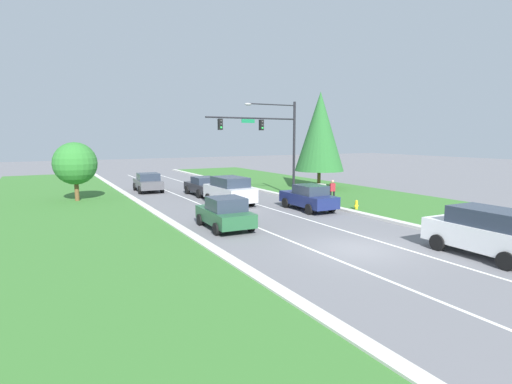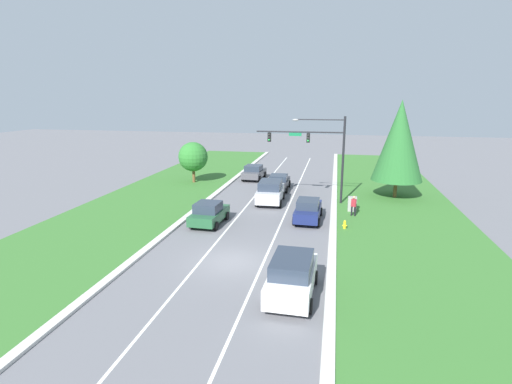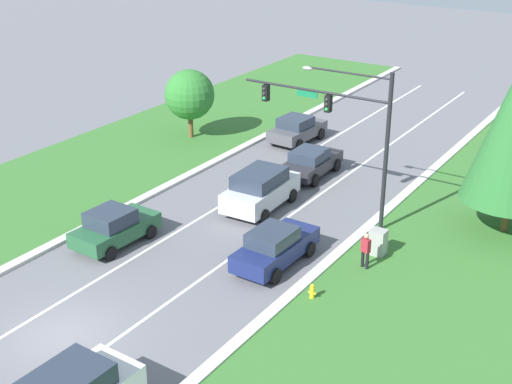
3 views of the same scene
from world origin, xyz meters
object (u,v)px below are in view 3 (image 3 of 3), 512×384
object	(u,v)px
fire_hydrant	(312,292)
oak_near_left_tree	(190,95)
pedestrian	(366,250)
graphite_sedan	(297,129)
navy_sedan	(275,247)
traffic_signal_mast	(343,120)
forest_sedan	(114,227)
utility_cabinet	(378,243)
silver_suv	(261,189)
charcoal_sedan	(311,162)

from	to	relation	value
fire_hydrant	oak_near_left_tree	xyz separation A→B (m)	(-15.99, 12.89, 2.54)
pedestrian	oak_near_left_tree	bearing A→B (deg)	-12.45
graphite_sedan	navy_sedan	size ratio (longest dim) A/B	0.94
oak_near_left_tree	traffic_signal_mast	bearing A→B (deg)	-23.07
navy_sedan	fire_hydrant	size ratio (longest dim) A/B	6.55
traffic_signal_mast	forest_sedan	distance (m)	11.59
navy_sedan	utility_cabinet	size ratio (longest dim) A/B	3.65
navy_sedan	silver_suv	size ratio (longest dim) A/B	0.97
forest_sedan	charcoal_sedan	distance (m)	12.61
fire_hydrant	charcoal_sedan	bearing A→B (deg)	119.15
traffic_signal_mast	pedestrian	distance (m)	6.44
traffic_signal_mast	charcoal_sedan	xyz separation A→B (m)	(-3.94, 4.31, -4.30)
charcoal_sedan	oak_near_left_tree	distance (m)	9.94
pedestrian	traffic_signal_mast	bearing A→B (deg)	-32.85
pedestrian	fire_hydrant	world-z (taller)	pedestrian
traffic_signal_mast	utility_cabinet	xyz separation A→B (m)	(3.10, -2.36, -4.48)
silver_suv	pedestrian	distance (m)	7.67
charcoal_sedan	silver_suv	bearing A→B (deg)	-91.18
traffic_signal_mast	pedestrian	world-z (taller)	traffic_signal_mast
navy_sedan	oak_near_left_tree	distance (m)	17.51
navy_sedan	utility_cabinet	world-z (taller)	navy_sedan
forest_sedan	fire_hydrant	size ratio (longest dim) A/B	5.98
graphite_sedan	oak_near_left_tree	size ratio (longest dim) A/B	0.96
navy_sedan	forest_sedan	bearing A→B (deg)	-160.72
forest_sedan	oak_near_left_tree	world-z (taller)	oak_near_left_tree
traffic_signal_mast	fire_hydrant	distance (m)	8.91
pedestrian	fire_hydrant	distance (m)	3.48
fire_hydrant	pedestrian	bearing A→B (deg)	77.98
forest_sedan	navy_sedan	bearing A→B (deg)	20.26
silver_suv	oak_near_left_tree	bearing A→B (deg)	143.02
charcoal_sedan	graphite_sedan	xyz separation A→B (m)	(-3.51, 4.53, 0.04)
utility_cabinet	navy_sedan	bearing A→B (deg)	-137.32
navy_sedan	silver_suv	bearing A→B (deg)	129.99
pedestrian	oak_near_left_tree	xyz separation A→B (m)	(-16.70, 9.54, 1.95)
silver_suv	utility_cabinet	bearing A→B (deg)	-13.80
graphite_sedan	forest_sedan	bearing A→B (deg)	-86.98
silver_suv	pedestrian	xyz separation A→B (m)	(7.11, -2.87, -0.11)
traffic_signal_mast	pedestrian	xyz separation A→B (m)	(3.15, -3.77, -4.17)
pedestrian	oak_near_left_tree	distance (m)	19.33
utility_cabinet	fire_hydrant	distance (m)	4.82
oak_near_left_tree	forest_sedan	bearing A→B (deg)	-65.76
forest_sedan	navy_sedan	distance (m)	7.51
forest_sedan	utility_cabinet	xyz separation A→B (m)	(10.54, 5.44, -0.21)
forest_sedan	charcoal_sedan	xyz separation A→B (m)	(3.50, 12.11, -0.03)
utility_cabinet	fire_hydrant	size ratio (longest dim) A/B	1.79
traffic_signal_mast	fire_hydrant	size ratio (longest dim) A/B	11.00
navy_sedan	utility_cabinet	xyz separation A→B (m)	(3.40, 3.13, -0.23)
forest_sedan	graphite_sedan	distance (m)	16.64
forest_sedan	graphite_sedan	xyz separation A→B (m)	(-0.01, 16.64, 0.01)
traffic_signal_mast	oak_near_left_tree	xyz separation A→B (m)	(-13.55, 5.77, -2.22)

